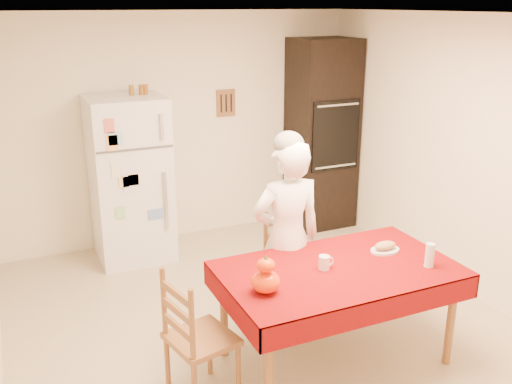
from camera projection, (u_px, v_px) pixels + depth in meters
floor at (265, 329)px, 4.73m from camera, size 4.50×4.50×0.00m
room_shell at (266, 138)px, 4.22m from camera, size 4.02×4.52×2.51m
refrigerator at (130, 180)px, 5.83m from camera, size 0.75×0.74×1.70m
oven_cabinet at (322, 135)px, 6.68m from camera, size 0.70×0.62×2.20m
dining_table at (338, 276)px, 4.12m from camera, size 1.70×1.00×0.76m
chair_far at (290, 260)px, 4.80m from camera, size 0.48×0.46×0.95m
chair_left at (193, 334)px, 3.73m from camera, size 0.48×0.50×0.95m
seated_woman at (287, 239)px, 4.48m from camera, size 0.61×0.42×1.61m
coffee_mug at (324, 263)px, 4.06m from camera, size 0.08×0.08×0.10m
pumpkin_lower at (266, 282)px, 3.73m from camera, size 0.19×0.19×0.14m
pumpkin_upper at (266, 265)px, 3.70m from camera, size 0.12×0.12×0.09m
wine_glass at (430, 255)px, 4.09m from camera, size 0.07×0.07×0.18m
bread_plate at (385, 250)px, 4.36m from camera, size 0.24×0.24×0.02m
bread_loaf at (385, 245)px, 4.35m from camera, size 0.18×0.10×0.06m
spice_jar_left at (131, 90)px, 5.63m from camera, size 0.05×0.05×0.10m
spice_jar_mid at (141, 90)px, 5.66m from camera, size 0.05×0.05×0.10m
spice_jar_right at (146, 89)px, 5.68m from camera, size 0.05×0.05×0.10m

